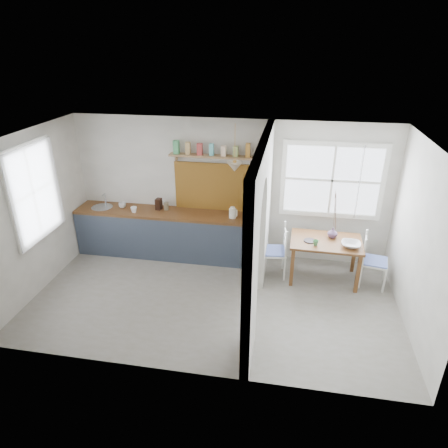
% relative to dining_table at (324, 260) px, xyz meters
% --- Properties ---
extents(floor, '(5.80, 3.20, 0.01)m').
position_rel_dining_table_xyz_m(floor, '(-1.76, -0.94, -0.37)').
color(floor, gray).
rests_on(floor, ground).
extents(ceiling, '(5.80, 3.20, 0.01)m').
position_rel_dining_table_xyz_m(ceiling, '(-1.76, -0.94, 2.23)').
color(ceiling, silver).
rests_on(ceiling, walls).
extents(walls, '(5.81, 3.21, 2.60)m').
position_rel_dining_table_xyz_m(walls, '(-1.76, -0.94, 0.93)').
color(walls, silver).
rests_on(walls, floor).
extents(partition, '(0.12, 3.20, 2.60)m').
position_rel_dining_table_xyz_m(partition, '(-1.06, -0.89, 1.08)').
color(partition, silver).
rests_on(partition, floor).
extents(kitchen_window, '(0.10, 1.16, 1.50)m').
position_rel_dining_table_xyz_m(kitchen_window, '(-4.63, -0.94, 1.28)').
color(kitchen_window, white).
rests_on(kitchen_window, walls).
extents(nook_window, '(1.76, 0.10, 1.30)m').
position_rel_dining_table_xyz_m(nook_window, '(0.04, 0.62, 1.23)').
color(nook_window, white).
rests_on(nook_window, walls).
extents(counter, '(3.50, 0.60, 0.90)m').
position_rel_dining_table_xyz_m(counter, '(-2.89, 0.38, 0.09)').
color(counter, brown).
rests_on(counter, floor).
extents(sink, '(0.40, 0.40, 0.02)m').
position_rel_dining_table_xyz_m(sink, '(-4.19, 0.36, 0.52)').
color(sink, '#B2B7BF').
rests_on(sink, counter).
extents(backsplash, '(1.65, 0.03, 0.90)m').
position_rel_dining_table_xyz_m(backsplash, '(-1.97, 0.63, 0.98)').
color(backsplash, brown).
rests_on(backsplash, walls).
extents(shelf, '(1.75, 0.20, 0.21)m').
position_rel_dining_table_xyz_m(shelf, '(-1.97, 0.55, 1.64)').
color(shelf, '#A47851').
rests_on(shelf, walls).
extents(pendant_lamp, '(0.26, 0.26, 0.16)m').
position_rel_dining_table_xyz_m(pendant_lamp, '(-1.61, 0.21, 1.51)').
color(pendant_lamp, beige).
rests_on(pendant_lamp, ceiling).
extents(utensil_rail, '(0.02, 0.50, 0.02)m').
position_rel_dining_table_xyz_m(utensil_rail, '(-1.15, -0.04, 1.08)').
color(utensil_rail, '#B2B7BF').
rests_on(utensil_rail, partition).
extents(dining_table, '(1.20, 0.82, 0.74)m').
position_rel_dining_table_xyz_m(dining_table, '(0.00, 0.00, 0.00)').
color(dining_table, brown).
rests_on(dining_table, floor).
extents(chair_left, '(0.48, 0.48, 0.95)m').
position_rel_dining_table_xyz_m(chair_left, '(-0.88, -0.02, 0.10)').
color(chair_left, silver).
rests_on(chair_left, floor).
extents(chair_right, '(0.49, 0.49, 0.92)m').
position_rel_dining_table_xyz_m(chair_right, '(0.81, -0.06, 0.09)').
color(chair_right, silver).
rests_on(chair_right, floor).
extents(kettle, '(0.21, 0.19, 0.20)m').
position_rel_dining_table_xyz_m(kettle, '(-1.65, 0.31, 0.63)').
color(kettle, white).
rests_on(kettle, counter).
extents(mug_a, '(0.15, 0.15, 0.11)m').
position_rel_dining_table_xyz_m(mug_a, '(-3.49, 0.22, 0.58)').
color(mug_a, white).
rests_on(mug_a, counter).
extents(mug_b, '(0.14, 0.14, 0.11)m').
position_rel_dining_table_xyz_m(mug_b, '(-3.79, 0.40, 0.58)').
color(mug_b, white).
rests_on(mug_b, counter).
extents(knife_block, '(0.11, 0.14, 0.21)m').
position_rel_dining_table_xyz_m(knife_block, '(-3.08, 0.45, 0.64)').
color(knife_block, '#3D1F12').
rests_on(knife_block, counter).
extents(jar, '(0.10, 0.10, 0.14)m').
position_rel_dining_table_xyz_m(jar, '(-2.94, 0.45, 0.60)').
color(jar, '#766A4F').
rests_on(jar, counter).
extents(towel_magenta, '(0.02, 0.03, 0.58)m').
position_rel_dining_table_xyz_m(towel_magenta, '(-1.18, 0.04, -0.09)').
color(towel_magenta, '#A41E5E').
rests_on(towel_magenta, counter).
extents(towel_orange, '(0.02, 0.03, 0.44)m').
position_rel_dining_table_xyz_m(towel_orange, '(-1.18, -0.00, -0.12)').
color(towel_orange, '#CB7609').
rests_on(towel_orange, counter).
extents(bowl, '(0.34, 0.34, 0.08)m').
position_rel_dining_table_xyz_m(bowl, '(0.38, -0.15, 0.41)').
color(bowl, silver).
rests_on(bowl, dining_table).
extents(table_cup, '(0.12, 0.12, 0.09)m').
position_rel_dining_table_xyz_m(table_cup, '(-0.19, -0.19, 0.41)').
color(table_cup, '#4F9859').
rests_on(table_cup, dining_table).
extents(plate, '(0.24, 0.24, 0.02)m').
position_rel_dining_table_xyz_m(plate, '(-0.28, -0.07, 0.38)').
color(plate, black).
rests_on(plate, dining_table).
extents(vase, '(0.20, 0.20, 0.18)m').
position_rel_dining_table_xyz_m(vase, '(0.10, 0.14, 0.46)').
color(vase, '#5C4166').
rests_on(vase, dining_table).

